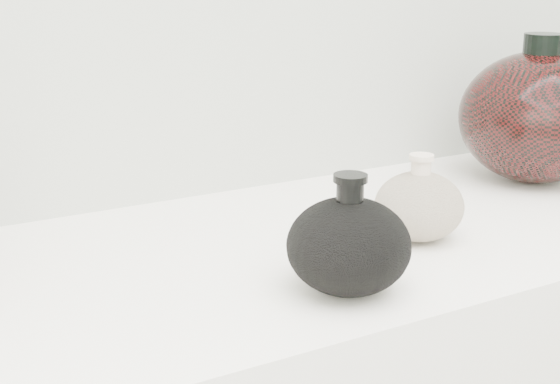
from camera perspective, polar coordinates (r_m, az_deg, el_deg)
black_gourd_vase at (r=0.84m, az=5.04°, el=-3.89°), size 0.16×0.16×0.13m
cream_gourd_vase at (r=1.01m, az=10.13°, el=-0.97°), size 0.13×0.13×0.11m
right_round_pot at (r=1.31m, az=18.28°, el=5.26°), size 0.32×0.32×0.24m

